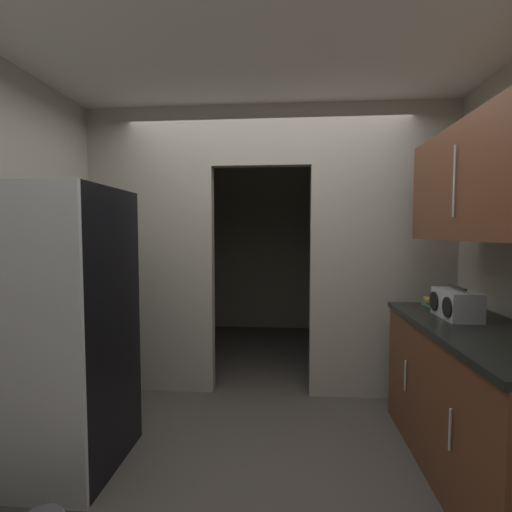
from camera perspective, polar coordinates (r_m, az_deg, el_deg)
ground at (r=2.67m, az=-0.02°, el=-30.39°), size 20.00×20.00×0.00m
kitchen_overhead_slab at (r=2.83m, az=0.69°, el=27.82°), size 3.72×6.45×0.06m
kitchen_partition at (r=3.44m, az=1.95°, el=1.79°), size 3.32×0.12×2.63m
adjoining_room_shell at (r=5.16m, az=2.74°, el=1.56°), size 3.32×2.50×2.63m
refrigerator at (r=2.70m, az=-27.36°, el=-9.83°), size 0.70×0.79×1.77m
lower_cabinet_run at (r=2.77m, az=30.66°, el=-18.73°), size 0.65×1.67×0.93m
upper_cabinet_counterside at (r=2.59m, az=31.60°, el=9.69°), size 0.36×1.50×0.70m
boombox at (r=2.84m, az=28.07°, el=-6.46°), size 0.21×0.36×0.21m
book_stack at (r=3.23m, az=25.31°, el=-6.36°), size 0.15×0.18×0.06m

